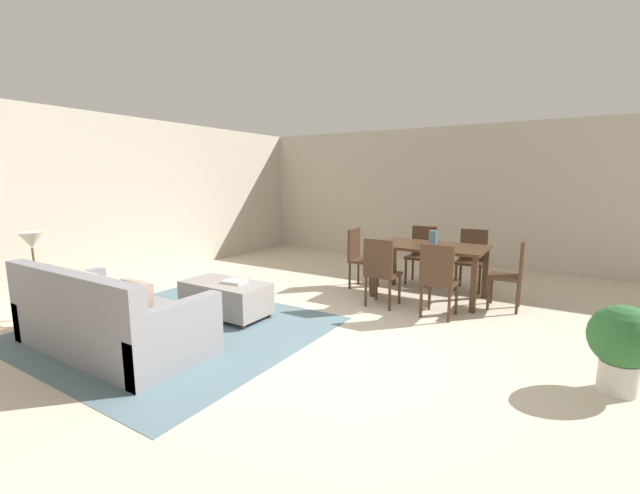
% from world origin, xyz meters
% --- Properties ---
extents(ground_plane, '(10.80, 10.80, 0.00)m').
position_xyz_m(ground_plane, '(0.00, 0.00, 0.00)').
color(ground_plane, beige).
extents(wall_back, '(9.00, 0.12, 2.70)m').
position_xyz_m(wall_back, '(0.00, 5.00, 1.35)').
color(wall_back, '#BCB2A0').
rests_on(wall_back, ground_plane).
extents(wall_left, '(0.12, 11.00, 2.70)m').
position_xyz_m(wall_left, '(-4.50, 0.50, 1.35)').
color(wall_left, '#BCB2A0').
rests_on(wall_left, ground_plane).
extents(area_rug, '(3.00, 2.80, 0.01)m').
position_xyz_m(area_rug, '(-1.79, -0.48, 0.00)').
color(area_rug, slate).
rests_on(area_rug, ground_plane).
extents(couch, '(2.07, 0.96, 0.86)m').
position_xyz_m(couch, '(-1.93, -1.18, 0.29)').
color(couch, gray).
rests_on(couch, ground_plane).
extents(ottoman_table, '(1.09, 0.56, 0.43)m').
position_xyz_m(ottoman_table, '(-1.66, 0.16, 0.25)').
color(ottoman_table, gray).
rests_on(ottoman_table, ground_plane).
extents(side_table, '(0.40, 0.40, 0.57)m').
position_xyz_m(side_table, '(-3.27, -1.22, 0.45)').
color(side_table, olive).
rests_on(side_table, ground_plane).
extents(table_lamp, '(0.26, 0.26, 0.53)m').
position_xyz_m(table_lamp, '(-3.27, -1.22, 0.98)').
color(table_lamp, brown).
rests_on(table_lamp, side_table).
extents(dining_table, '(1.50, 0.90, 0.76)m').
position_xyz_m(dining_table, '(0.21, 2.31, 0.66)').
color(dining_table, '#422B1C').
rests_on(dining_table, ground_plane).
extents(dining_chair_near_left, '(0.40, 0.40, 0.92)m').
position_xyz_m(dining_chair_near_left, '(-0.19, 1.51, 0.52)').
color(dining_chair_near_left, '#422B1C').
rests_on(dining_chair_near_left, ground_plane).
extents(dining_chair_near_right, '(0.40, 0.40, 0.92)m').
position_xyz_m(dining_chair_near_right, '(0.57, 1.48, 0.52)').
color(dining_chair_near_right, '#422B1C').
rests_on(dining_chair_near_right, ground_plane).
extents(dining_chair_far_left, '(0.40, 0.40, 0.92)m').
position_xyz_m(dining_chair_far_left, '(-0.16, 3.10, 0.52)').
color(dining_chair_far_left, '#422B1C').
rests_on(dining_chair_far_left, ground_plane).
extents(dining_chair_far_right, '(0.41, 0.41, 0.92)m').
position_xyz_m(dining_chair_far_right, '(0.63, 3.10, 0.52)').
color(dining_chair_far_right, '#422B1C').
rests_on(dining_chair_far_right, ground_plane).
extents(dining_chair_head_east, '(0.42, 0.42, 0.92)m').
position_xyz_m(dining_chair_head_east, '(1.30, 2.31, 0.52)').
color(dining_chair_head_east, '#422B1C').
rests_on(dining_chair_head_east, ground_plane).
extents(dining_chair_head_west, '(0.42, 0.42, 0.92)m').
position_xyz_m(dining_chair_head_west, '(-0.88, 2.27, 0.52)').
color(dining_chair_head_west, '#422B1C').
rests_on(dining_chair_head_west, ground_plane).
extents(vase_centerpiece, '(0.11, 0.11, 0.22)m').
position_xyz_m(vase_centerpiece, '(0.26, 2.26, 0.87)').
color(vase_centerpiece, slate).
rests_on(vase_centerpiece, dining_table).
extents(book_on_ottoman, '(0.29, 0.23, 0.03)m').
position_xyz_m(book_on_ottoman, '(-1.54, 0.20, 0.45)').
color(book_on_ottoman, silver).
rests_on(book_on_ottoman, ottoman_table).
extents(potted_plant, '(0.49, 0.49, 0.72)m').
position_xyz_m(potted_plant, '(2.32, 0.48, 0.42)').
color(potted_plant, beige).
rests_on(potted_plant, ground_plane).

